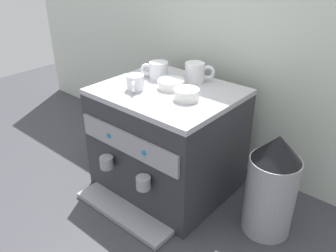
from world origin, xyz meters
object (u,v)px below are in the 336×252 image
(ceramic_cup_1, at_px, (196,72))
(ceramic_cup_2, at_px, (135,83))
(espresso_machine, at_px, (167,140))
(milk_pitcher, at_px, (100,140))
(ceramic_bowl_0, at_px, (187,95))
(coffee_grinder, at_px, (272,186))
(ceramic_bowl_1, at_px, (171,84))
(ceramic_cup_0, at_px, (158,70))

(ceramic_cup_1, bearing_deg, ceramic_cup_2, -118.59)
(espresso_machine, relative_size, milk_pitcher, 3.69)
(ceramic_bowl_0, xyz_separation_m, coffee_grinder, (0.36, 0.06, -0.28))
(ceramic_cup_2, bearing_deg, coffee_grinder, 11.74)
(ceramic_bowl_1, bearing_deg, ceramic_cup_0, 156.31)
(coffee_grinder, bearing_deg, milk_pitcher, -176.17)
(espresso_machine, xyz_separation_m, ceramic_bowl_0, (0.12, -0.03, 0.26))
(milk_pitcher, bearing_deg, ceramic_cup_1, 20.44)
(espresso_machine, height_order, ceramic_bowl_1, ceramic_bowl_1)
(ceramic_cup_2, bearing_deg, ceramic_bowl_0, 14.98)
(ceramic_bowl_1, bearing_deg, espresso_machine, -88.95)
(ceramic_cup_1, bearing_deg, coffee_grinder, -14.54)
(espresso_machine, distance_m, ceramic_cup_2, 0.30)
(ceramic_bowl_1, relative_size, coffee_grinder, 0.27)
(ceramic_cup_2, bearing_deg, ceramic_cup_1, 61.41)
(ceramic_cup_2, xyz_separation_m, ceramic_bowl_1, (0.10, 0.11, -0.01))
(ceramic_cup_1, relative_size, milk_pitcher, 0.72)
(espresso_machine, distance_m, ceramic_bowl_1, 0.25)
(ceramic_cup_0, height_order, milk_pitcher, ceramic_cup_0)
(ceramic_cup_0, distance_m, ceramic_bowl_0, 0.26)
(ceramic_cup_2, height_order, ceramic_bowl_0, ceramic_cup_2)
(espresso_machine, relative_size, ceramic_bowl_1, 5.20)
(espresso_machine, xyz_separation_m, ceramic_bowl_1, (-0.00, 0.02, 0.25))
(ceramic_cup_0, bearing_deg, ceramic_bowl_1, -23.69)
(ceramic_cup_2, xyz_separation_m, ceramic_bowl_0, (0.22, 0.06, -0.01))
(ceramic_bowl_1, relative_size, milk_pitcher, 0.71)
(ceramic_bowl_1, bearing_deg, milk_pitcher, -173.40)
(ceramic_bowl_1, height_order, milk_pitcher, ceramic_bowl_1)
(coffee_grinder, bearing_deg, ceramic_bowl_1, -178.76)
(ceramic_cup_2, height_order, coffee_grinder, ceramic_cup_2)
(coffee_grinder, xyz_separation_m, milk_pitcher, (-0.93, -0.06, -0.13))
(ceramic_cup_1, height_order, ceramic_bowl_1, ceramic_cup_1)
(coffee_grinder, bearing_deg, ceramic_bowl_0, -170.26)
(espresso_machine, distance_m, ceramic_bowl_0, 0.28)
(coffee_grinder, relative_size, milk_pitcher, 2.66)
(coffee_grinder, distance_m, milk_pitcher, 0.94)
(ceramic_bowl_0, bearing_deg, ceramic_cup_0, 156.69)
(espresso_machine, relative_size, ceramic_cup_1, 5.14)
(espresso_machine, bearing_deg, ceramic_cup_2, -138.32)
(milk_pitcher, bearing_deg, ceramic_cup_0, 17.82)
(espresso_machine, bearing_deg, ceramic_bowl_0, -13.19)
(ceramic_cup_0, distance_m, coffee_grinder, 0.67)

